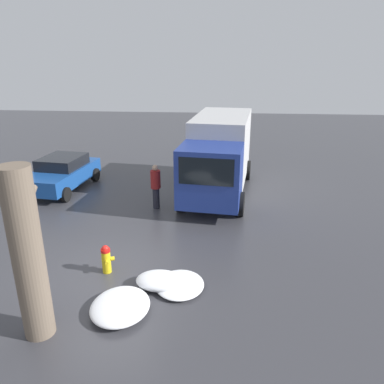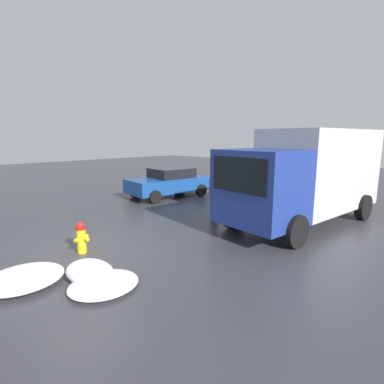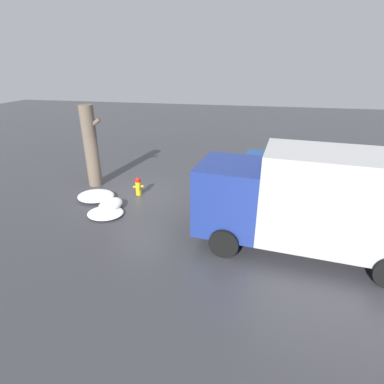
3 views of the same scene
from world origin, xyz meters
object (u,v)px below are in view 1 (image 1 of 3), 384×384
object	(u,v)px
pedestrian	(156,185)
delivery_truck	(219,153)
parked_car	(62,173)
fire_hydrant	(106,259)
tree_trunk	(28,255)

from	to	relation	value
pedestrian	delivery_truck	bearing A→B (deg)	123.63
parked_car	pedestrian	bearing A→B (deg)	164.36
fire_hydrant	delivery_truck	distance (m)	7.36
tree_trunk	delivery_truck	xyz separation A→B (m)	(9.07, -3.58, -0.16)
fire_hydrant	parked_car	size ratio (longest dim) A/B	0.19
tree_trunk	delivery_truck	size ratio (longest dim) A/B	0.54
delivery_truck	fire_hydrant	bearing A→B (deg)	72.84
fire_hydrant	pedestrian	size ratio (longest dim) A/B	0.47
fire_hydrant	delivery_truck	bearing A→B (deg)	45.47
tree_trunk	parked_car	bearing A→B (deg)	20.07
tree_trunk	pedestrian	bearing A→B (deg)	-10.04
tree_trunk	pedestrian	distance (m)	7.19
delivery_truck	parked_car	distance (m)	6.89
parked_car	delivery_truck	bearing A→B (deg)	-171.53
pedestrian	parked_car	bearing A→B (deg)	-119.95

